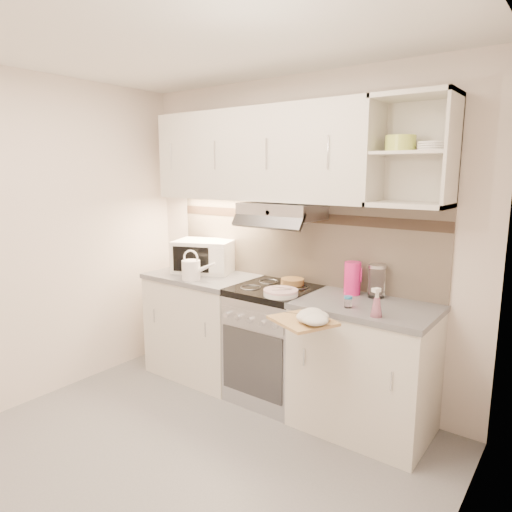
{
  "coord_description": "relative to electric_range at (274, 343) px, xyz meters",
  "views": [
    {
      "loc": [
        1.91,
        -1.71,
        1.78
      ],
      "look_at": [
        -0.07,
        0.95,
        1.16
      ],
      "focal_mm": 32.0,
      "sensor_mm": 36.0,
      "label": 1
    }
  ],
  "objects": [
    {
      "name": "glass_jar",
      "position": [
        0.73,
        0.2,
        0.57
      ],
      "size": [
        0.12,
        0.12,
        0.23
      ],
      "rotation": [
        0.0,
        0.0,
        0.01
      ],
      "color": "white",
      "rests_on": "worktop_right"
    },
    {
      "name": "base_cabinet_left",
      "position": [
        -0.75,
        0.0,
        -0.02
      ],
      "size": [
        0.9,
        0.6,
        0.86
      ],
      "primitive_type": "cube",
      "color": "silver",
      "rests_on": "ground"
    },
    {
      "name": "cutting_board",
      "position": [
        0.54,
        -0.48,
        0.42
      ],
      "size": [
        0.45,
        0.43,
        0.02
      ],
      "primitive_type": "cube",
      "rotation": [
        0.0,
        0.0,
        -0.42
      ],
      "color": "#A5894B",
      "rests_on": "base_cabinet_right"
    },
    {
      "name": "electric_range",
      "position": [
        0.0,
        0.0,
        0.0
      ],
      "size": [
        0.6,
        0.6,
        0.9
      ],
      "color": "#B7B7BC",
      "rests_on": "ground"
    },
    {
      "name": "spray_bottle",
      "position": [
        0.9,
        -0.22,
        0.53
      ],
      "size": [
        0.07,
        0.07,
        0.19
      ],
      "rotation": [
        0.0,
        0.0,
        -0.4
      ],
      "color": "pink",
      "rests_on": "worktop_right"
    },
    {
      "name": "plate_stack",
      "position": [
        0.17,
        -0.17,
        0.47
      ],
      "size": [
        0.25,
        0.25,
        0.05
      ],
      "rotation": [
        0.0,
        0.0,
        0.34
      ],
      "color": "white",
      "rests_on": "electric_range"
    },
    {
      "name": "dish_towel",
      "position": [
        0.57,
        -0.46,
        0.47
      ],
      "size": [
        0.3,
        0.26,
        0.08
      ],
      "primitive_type": null,
      "rotation": [
        0.0,
        0.0,
        -0.1
      ],
      "color": "white",
      "rests_on": "cutting_board"
    },
    {
      "name": "room_shell",
      "position": [
        0.0,
        -0.73,
        1.18
      ],
      "size": [
        3.04,
        2.84,
        2.52
      ],
      "color": "silver",
      "rests_on": "ground"
    },
    {
      "name": "worktop_right",
      "position": [
        0.75,
        0.0,
        0.43
      ],
      "size": [
        0.92,
        0.62,
        0.04
      ],
      "primitive_type": "cube",
      "color": "slate",
      "rests_on": "base_cabinet_right"
    },
    {
      "name": "base_cabinet_right",
      "position": [
        0.75,
        0.0,
        -0.02
      ],
      "size": [
        0.9,
        0.6,
        0.86
      ],
      "primitive_type": "cube",
      "color": "silver",
      "rests_on": "ground"
    },
    {
      "name": "spice_jar",
      "position": [
        0.68,
        -0.15,
        0.49
      ],
      "size": [
        0.05,
        0.05,
        0.08
      ],
      "rotation": [
        0.0,
        0.0,
        0.36
      ],
      "color": "silver",
      "rests_on": "worktop_right"
    },
    {
      "name": "pink_pitcher",
      "position": [
        0.56,
        0.17,
        0.57
      ],
      "size": [
        0.13,
        0.12,
        0.24
      ],
      "rotation": [
        0.0,
        0.0,
        0.32
      ],
      "color": "#E11D76",
      "rests_on": "worktop_right"
    },
    {
      "name": "microwave",
      "position": [
        -0.82,
        0.1,
        0.59
      ],
      "size": [
        0.59,
        0.52,
        0.28
      ],
      "rotation": [
        0.0,
        0.0,
        0.38
      ],
      "color": "white",
      "rests_on": "worktop_left"
    },
    {
      "name": "ground",
      "position": [
        0.0,
        -1.1,
        -0.45
      ],
      "size": [
        3.0,
        3.0,
        0.0
      ],
      "primitive_type": "plane",
      "color": "gray",
      "rests_on": "ground"
    },
    {
      "name": "worktop_left",
      "position": [
        -0.75,
        0.0,
        0.43
      ],
      "size": [
        0.92,
        0.62,
        0.04
      ],
      "primitive_type": "cube",
      "color": "slate",
      "rests_on": "base_cabinet_left"
    },
    {
      "name": "bread_loaf",
      "position": [
        0.06,
        0.16,
        0.47
      ],
      "size": [
        0.18,
        0.18,
        0.05
      ],
      "primitive_type": "cylinder",
      "color": "#96633B",
      "rests_on": "electric_range"
    },
    {
      "name": "watering_can",
      "position": [
        -0.68,
        -0.2,
        0.54
      ],
      "size": [
        0.28,
        0.17,
        0.25
      ],
      "rotation": [
        0.0,
        0.0,
        0.37
      ],
      "color": "white",
      "rests_on": "worktop_left"
    }
  ]
}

